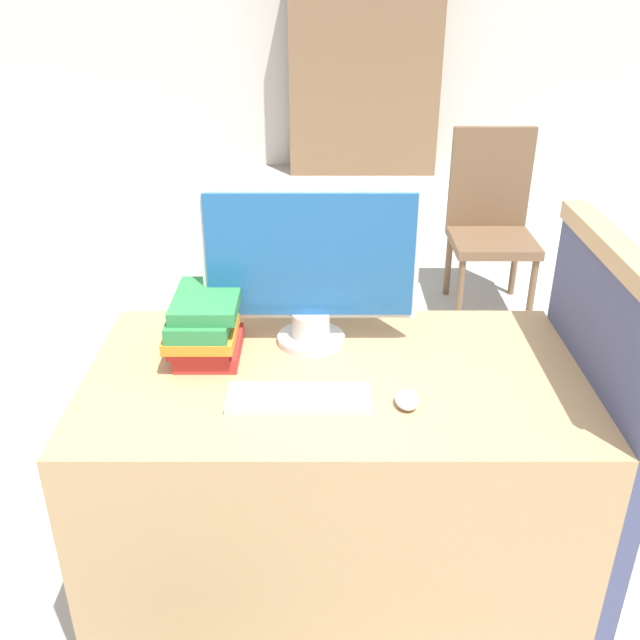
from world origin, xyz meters
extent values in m
cube|color=beige|center=(0.00, 5.50, 1.40)|extent=(12.00, 0.06, 2.80)
cube|color=tan|center=(0.00, 0.37, 0.39)|extent=(1.31, 0.75, 0.78)
cube|color=#474C70|center=(0.68, 0.35, 0.55)|extent=(0.05, 0.70, 1.10)
cube|color=tan|center=(0.68, 0.35, 1.12)|extent=(0.07, 0.70, 0.05)
cylinder|color=silver|center=(-0.06, 0.54, 0.79)|extent=(0.19, 0.19, 0.02)
cylinder|color=silver|center=(-0.06, 0.54, 0.83)|extent=(0.11, 0.11, 0.07)
cube|color=silver|center=(-0.06, 0.55, 1.04)|extent=(0.59, 0.01, 0.37)
cube|color=#1E5693|center=(-0.06, 0.54, 1.04)|extent=(0.56, 0.02, 0.35)
cube|color=silver|center=(-0.09, 0.24, 0.79)|extent=(0.36, 0.13, 0.02)
ellipsoid|color=silver|center=(0.17, 0.22, 0.79)|extent=(0.06, 0.09, 0.03)
cube|color=#B72D28|center=(-0.34, 0.47, 0.80)|extent=(0.17, 0.22, 0.04)
cube|color=#B72D28|center=(-0.36, 0.47, 0.83)|extent=(0.16, 0.22, 0.02)
cube|color=orange|center=(-0.36, 0.48, 0.86)|extent=(0.18, 0.28, 0.03)
cube|color=#2D7F42|center=(-0.36, 0.46, 0.90)|extent=(0.16, 0.24, 0.04)
cube|color=#2D7F42|center=(-0.34, 0.49, 0.93)|extent=(0.17, 0.25, 0.04)
cylinder|color=brown|center=(0.70, 2.18, 0.19)|extent=(0.04, 0.04, 0.37)
cylinder|color=brown|center=(1.08, 2.18, 0.19)|extent=(0.04, 0.04, 0.37)
cylinder|color=brown|center=(0.70, 2.56, 0.19)|extent=(0.04, 0.04, 0.37)
cylinder|color=brown|center=(1.08, 2.56, 0.19)|extent=(0.04, 0.04, 0.37)
cube|color=brown|center=(0.89, 2.37, 0.40)|extent=(0.44, 0.44, 0.05)
cube|color=brown|center=(0.89, 2.57, 0.69)|extent=(0.44, 0.04, 0.54)
cube|color=#846042|center=(0.35, 5.26, 0.87)|extent=(1.31, 0.32, 1.74)
camera|label=1|loc=(-0.04, -1.24, 1.75)|focal=40.00mm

